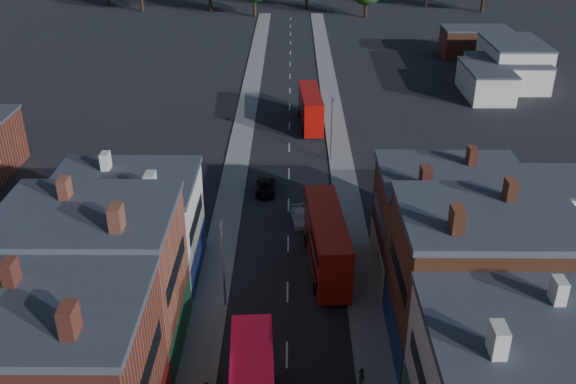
{
  "coord_description": "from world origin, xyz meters",
  "views": [
    {
      "loc": [
        0.33,
        -13.56,
        32.87
      ],
      "look_at": [
        0.0,
        38.44,
        6.46
      ],
      "focal_mm": 40.0,
      "sensor_mm": 36.0,
      "label": 1
    }
  ],
  "objects_px": {
    "bus_2": "(311,108)",
    "car_2": "(266,187)",
    "car_3": "(300,217)",
    "bus_1": "(327,241)",
    "ped_3": "(362,377)"
  },
  "relations": [
    {
      "from": "bus_2",
      "to": "car_3",
      "type": "height_order",
      "value": "bus_2"
    },
    {
      "from": "bus_1",
      "to": "car_3",
      "type": "distance_m",
      "value": 9.04
    },
    {
      "from": "bus_1",
      "to": "ped_3",
      "type": "xyz_separation_m",
      "value": [
        1.8,
        -15.06,
        -2.02
      ]
    },
    {
      "from": "car_2",
      "to": "bus_2",
      "type": "bearing_deg",
      "value": 75.12
    },
    {
      "from": "bus_1",
      "to": "bus_2",
      "type": "distance_m",
      "value": 36.24
    },
    {
      "from": "car_3",
      "to": "bus_1",
      "type": "bearing_deg",
      "value": -82.42
    },
    {
      "from": "bus_2",
      "to": "car_2",
      "type": "distance_m",
      "value": 21.82
    },
    {
      "from": "bus_1",
      "to": "bus_2",
      "type": "xyz_separation_m",
      "value": [
        -0.55,
        36.23,
        -0.23
      ]
    },
    {
      "from": "bus_1",
      "to": "bus_2",
      "type": "bearing_deg",
      "value": 86.43
    },
    {
      "from": "bus_2",
      "to": "car_3",
      "type": "relative_size",
      "value": 2.84
    },
    {
      "from": "bus_1",
      "to": "bus_2",
      "type": "height_order",
      "value": "bus_1"
    },
    {
      "from": "bus_2",
      "to": "car_3",
      "type": "distance_m",
      "value": 27.94
    },
    {
      "from": "bus_2",
      "to": "car_2",
      "type": "height_order",
      "value": "bus_2"
    },
    {
      "from": "bus_2",
      "to": "ped_3",
      "type": "bearing_deg",
      "value": -90.83
    },
    {
      "from": "bus_2",
      "to": "car_3",
      "type": "bearing_deg",
      "value": -97.06
    }
  ]
}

